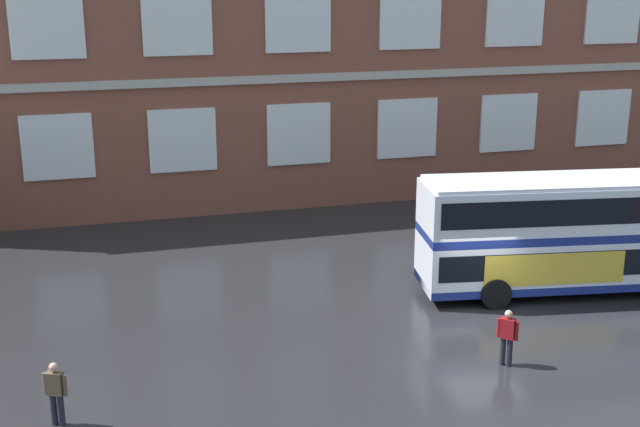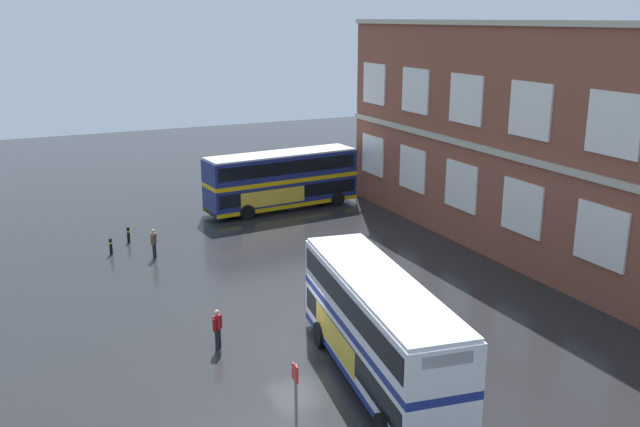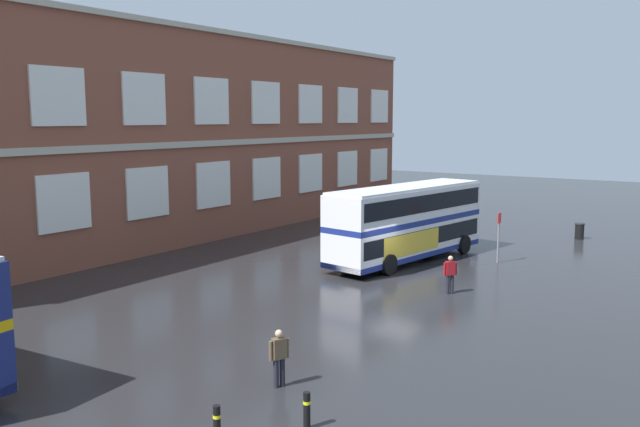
{
  "view_description": "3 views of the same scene",
  "coord_description": "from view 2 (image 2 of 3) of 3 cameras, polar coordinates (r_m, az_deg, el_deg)",
  "views": [
    {
      "loc": [
        -12.02,
        -23.09,
        11.08
      ],
      "look_at": [
        -4.99,
        2.08,
        3.34
      ],
      "focal_mm": 47.48,
      "sensor_mm": 36.0,
      "label": 1
    },
    {
      "loc": [
        24.4,
        -10.55,
        13.21
      ],
      "look_at": [
        -5.05,
        3.32,
        3.94
      ],
      "focal_mm": 38.8,
      "sensor_mm": 36.0,
      "label": 2
    },
    {
      "loc": [
        -27.7,
        -14.29,
        7.65
      ],
      "look_at": [
        -4.18,
        1.44,
        3.58
      ],
      "focal_mm": 37.19,
      "sensor_mm": 36.0,
      "label": 3
    }
  ],
  "objects": [
    {
      "name": "bus_stand_flag",
      "position": [
        22.74,
        -2.01,
        -14.72
      ],
      "size": [
        0.44,
        0.1,
        2.7
      ],
      "color": "slate",
      "rests_on": "ground"
    },
    {
      "name": "double_decker_middle",
      "position": [
        25.98,
        4.83,
        -9.36
      ],
      "size": [
        11.26,
        4.21,
        4.07
      ],
      "color": "silver",
      "rests_on": "ground"
    },
    {
      "name": "safety_bollard_east",
      "position": [
        41.68,
        -16.87,
        -2.58
      ],
      "size": [
        0.19,
        0.19,
        0.95
      ],
      "color": "black",
      "rests_on": "ground"
    },
    {
      "name": "safety_bollard_west",
      "position": [
        43.58,
        -15.53,
        -1.67
      ],
      "size": [
        0.19,
        0.19,
        0.95
      ],
      "color": "black",
      "rests_on": "ground"
    },
    {
      "name": "second_passenger",
      "position": [
        29.09,
        -8.45,
        -9.25
      ],
      "size": [
        0.53,
        0.51,
        1.7
      ],
      "color": "black",
      "rests_on": "ground"
    },
    {
      "name": "ground_plane",
      "position": [
        30.45,
        1.84,
        -9.82
      ],
      "size": [
        120.0,
        120.0,
        0.0
      ],
      "primitive_type": "plane",
      "color": "#232326"
    },
    {
      "name": "double_decker_near",
      "position": [
        48.98,
        -3.17,
        2.82
      ],
      "size": [
        3.56,
        11.18,
        4.07
      ],
      "color": "navy",
      "rests_on": "ground"
    },
    {
      "name": "waiting_passenger",
      "position": [
        40.29,
        -13.54,
        -2.31
      ],
      "size": [
        0.61,
        0.39,
        1.7
      ],
      "color": "black",
      "rests_on": "ground"
    }
  ]
}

